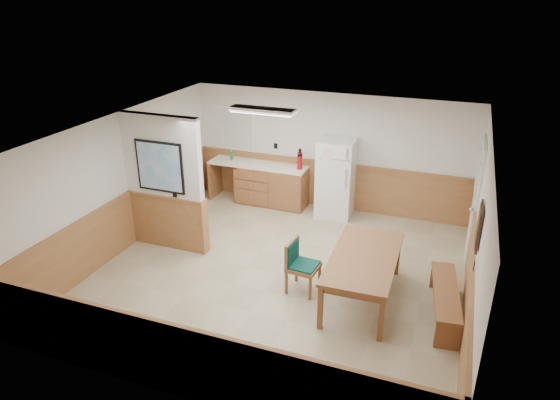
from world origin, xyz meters
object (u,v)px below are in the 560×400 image
at_px(soap_bottle, 232,156).
at_px(dining_table, 364,262).
at_px(dining_chair, 298,262).
at_px(refrigerator, 336,178).
at_px(fire_extinguisher, 300,160).
at_px(dining_bench, 445,296).

bearing_deg(soap_bottle, dining_table, -39.29).
bearing_deg(dining_table, dining_chair, -176.74).
bearing_deg(refrigerator, fire_extinguisher, 174.65).
relative_size(refrigerator, dining_chair, 1.93).
relative_size(dining_table, fire_extinguisher, 4.39).
xyz_separation_m(dining_bench, dining_chair, (-2.24, -0.08, 0.15)).
distance_m(dining_table, fire_extinguisher, 3.56).
bearing_deg(refrigerator, dining_bench, -51.92).
xyz_separation_m(fire_extinguisher, soap_bottle, (-1.61, 0.04, -0.10)).
bearing_deg(soap_bottle, refrigerator, -2.00).
bearing_deg(dining_chair, dining_table, 9.38).
distance_m(refrigerator, soap_bottle, 2.43).
xyz_separation_m(dining_chair, fire_extinguisher, (-0.98, 3.00, 0.60)).
relative_size(dining_table, dining_chair, 2.31).
height_order(dining_bench, dining_chair, dining_chair).
bearing_deg(fire_extinguisher, dining_bench, -26.15).
bearing_deg(refrigerator, soap_bottle, 176.00).
relative_size(dining_chair, fire_extinguisher, 1.90).
height_order(refrigerator, fire_extinguisher, refrigerator).
distance_m(refrigerator, dining_table, 3.11).
relative_size(fire_extinguisher, soap_bottle, 2.29).
relative_size(dining_table, dining_bench, 1.21).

